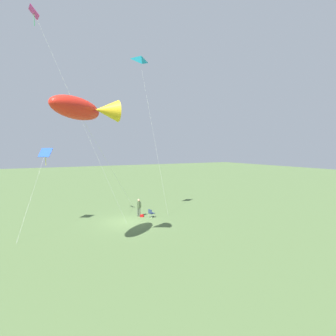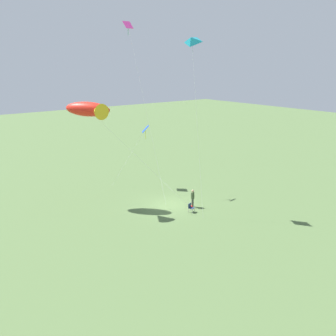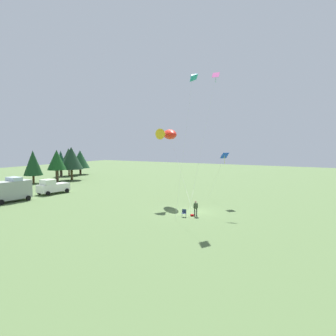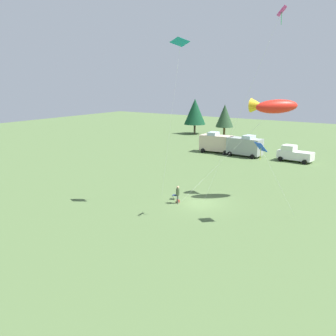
{
  "view_description": "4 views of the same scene",
  "coord_description": "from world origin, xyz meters",
  "px_view_note": "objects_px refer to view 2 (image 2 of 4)",
  "views": [
    {
      "loc": [
        7.86,
        22.77,
        6.76
      ],
      "look_at": [
        -3.59,
        1.4,
        4.96
      ],
      "focal_mm": 28.0,
      "sensor_mm": 36.0,
      "label": 1
    },
    {
      "loc": [
        -28.15,
        22.35,
        13.48
      ],
      "look_at": [
        -1.8,
        1.74,
        4.4
      ],
      "focal_mm": 42.0,
      "sensor_mm": 36.0,
      "label": 2
    },
    {
      "loc": [
        -34.43,
        -15.98,
        8.25
      ],
      "look_at": [
        -4.09,
        0.9,
        5.45
      ],
      "focal_mm": 35.0,
      "sensor_mm": 36.0,
      "label": 3
    },
    {
      "loc": [
        18.06,
        -32.05,
        11.87
      ],
      "look_at": [
        -4.39,
        0.92,
        2.78
      ],
      "focal_mm": 42.0,
      "sensor_mm": 36.0,
      "label": 4
    }
  ],
  "objects_px": {
    "folding_chair": "(191,207)",
    "backpack_on_grass": "(191,207)",
    "person_kite_flyer": "(193,197)",
    "kite_large_fish": "(90,110)",
    "kite_diamond_rainbow": "(130,33)",
    "kite_delta_teal": "(191,41)",
    "kite_diamond_blue": "(145,130)"
  },
  "relations": [
    {
      "from": "folding_chair",
      "to": "backpack_on_grass",
      "type": "relative_size",
      "value": 2.56
    },
    {
      "from": "kite_large_fish",
      "to": "kite_diamond_rainbow",
      "type": "relative_size",
      "value": 0.57
    },
    {
      "from": "backpack_on_grass",
      "to": "kite_large_fish",
      "type": "distance_m",
      "value": 13.1
    },
    {
      "from": "kite_diamond_blue",
      "to": "kite_delta_teal",
      "type": "xyz_separation_m",
      "value": [
        -8.43,
        0.94,
        8.9
      ]
    },
    {
      "from": "kite_large_fish",
      "to": "kite_diamond_blue",
      "type": "bearing_deg",
      "value": -75.44
    },
    {
      "from": "kite_large_fish",
      "to": "kite_diamond_rainbow",
      "type": "height_order",
      "value": "kite_diamond_rainbow"
    },
    {
      "from": "person_kite_flyer",
      "to": "kite_diamond_rainbow",
      "type": "height_order",
      "value": "kite_diamond_rainbow"
    },
    {
      "from": "backpack_on_grass",
      "to": "kite_large_fish",
      "type": "height_order",
      "value": "kite_large_fish"
    },
    {
      "from": "person_kite_flyer",
      "to": "kite_delta_teal",
      "type": "xyz_separation_m",
      "value": [
        -0.12,
        0.62,
        14.17
      ]
    },
    {
      "from": "kite_diamond_rainbow",
      "to": "kite_diamond_blue",
      "type": "bearing_deg",
      "value": -97.32
    },
    {
      "from": "backpack_on_grass",
      "to": "kite_large_fish",
      "type": "xyz_separation_m",
      "value": [
        6.59,
        6.7,
        9.12
      ]
    },
    {
      "from": "folding_chair",
      "to": "kite_delta_teal",
      "type": "height_order",
      "value": "kite_delta_teal"
    },
    {
      "from": "kite_diamond_rainbow",
      "to": "folding_chair",
      "type": "bearing_deg",
      "value": -178.73
    },
    {
      "from": "kite_large_fish",
      "to": "kite_diamond_rainbow",
      "type": "distance_m",
      "value": 9.36
    },
    {
      "from": "kite_diamond_rainbow",
      "to": "backpack_on_grass",
      "type": "bearing_deg",
      "value": -174.34
    },
    {
      "from": "person_kite_flyer",
      "to": "folding_chair",
      "type": "bearing_deg",
      "value": -77.39
    },
    {
      "from": "folding_chair",
      "to": "kite_diamond_rainbow",
      "type": "relative_size",
      "value": 0.05
    },
    {
      "from": "person_kite_flyer",
      "to": "kite_delta_teal",
      "type": "distance_m",
      "value": 14.18
    },
    {
      "from": "person_kite_flyer",
      "to": "folding_chair",
      "type": "xyz_separation_m",
      "value": [
        -0.88,
        1.0,
        -0.53
      ]
    },
    {
      "from": "folding_chair",
      "to": "kite_delta_teal",
      "type": "relative_size",
      "value": 0.05
    },
    {
      "from": "person_kite_flyer",
      "to": "kite_diamond_blue",
      "type": "distance_m",
      "value": 9.85
    },
    {
      "from": "person_kite_flyer",
      "to": "kite_delta_teal",
      "type": "relative_size",
      "value": 0.11
    },
    {
      "from": "person_kite_flyer",
      "to": "folding_chair",
      "type": "relative_size",
      "value": 2.12
    },
    {
      "from": "backpack_on_grass",
      "to": "kite_large_fish",
      "type": "relative_size",
      "value": 0.03
    },
    {
      "from": "kite_large_fish",
      "to": "kite_diamond_blue",
      "type": "xyz_separation_m",
      "value": [
        1.91,
        -7.36,
        -2.94
      ]
    },
    {
      "from": "person_kite_flyer",
      "to": "kite_diamond_blue",
      "type": "relative_size",
      "value": 0.26
    },
    {
      "from": "folding_chair",
      "to": "kite_large_fish",
      "type": "xyz_separation_m",
      "value": [
        7.28,
        6.04,
        8.75
      ]
    },
    {
      "from": "folding_chair",
      "to": "kite_large_fish",
      "type": "distance_m",
      "value": 12.88
    },
    {
      "from": "person_kite_flyer",
      "to": "kite_large_fish",
      "type": "xyz_separation_m",
      "value": [
        6.4,
        7.04,
        8.21
      ]
    },
    {
      "from": "kite_delta_teal",
      "to": "kite_diamond_rainbow",
      "type": "distance_m",
      "value": 8.71
    },
    {
      "from": "person_kite_flyer",
      "to": "kite_delta_teal",
      "type": "bearing_deg",
      "value": -107.92
    },
    {
      "from": "person_kite_flyer",
      "to": "kite_diamond_blue",
      "type": "height_order",
      "value": "kite_diamond_blue"
    }
  ]
}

